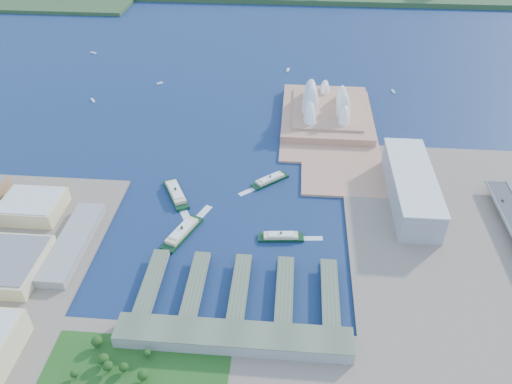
# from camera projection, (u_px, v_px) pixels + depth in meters

# --- Properties ---
(ground) EXTENTS (3000.00, 3000.00, 0.00)m
(ground) POSITION_uv_depth(u_px,v_px,m) (235.00, 238.00, 533.09)
(ground) COLOR #0D1A3F
(ground) RESTS_ON ground
(east_land) EXTENTS (240.00, 500.00, 3.00)m
(east_land) POSITION_uv_depth(u_px,v_px,m) (478.00, 285.00, 476.28)
(east_land) COLOR #796B5D
(east_land) RESTS_ON ground
(peninsula) EXTENTS (135.00, 220.00, 3.00)m
(peninsula) POSITION_uv_depth(u_px,v_px,m) (328.00, 123.00, 733.14)
(peninsula) COLOR tan
(peninsula) RESTS_ON ground
(opera_house) EXTENTS (134.00, 180.00, 58.00)m
(opera_house) POSITION_uv_depth(u_px,v_px,m) (327.00, 98.00, 731.13)
(opera_house) COLOR white
(opera_house) RESTS_ON peninsula
(toaster_building) EXTENTS (45.00, 155.00, 35.00)m
(toaster_building) POSITION_uv_depth(u_px,v_px,m) (411.00, 187.00, 571.97)
(toaster_building) COLOR gray
(toaster_building) RESTS_ON east_land
(ferry_wharves) EXTENTS (184.00, 90.00, 9.30)m
(ferry_wharves) POSITION_uv_depth(u_px,v_px,m) (240.00, 288.00, 469.37)
(ferry_wharves) COLOR #4C5A44
(ferry_wharves) RESTS_ON ground
(terminal_building) EXTENTS (200.00, 28.00, 12.00)m
(terminal_building) POSITION_uv_depth(u_px,v_px,m) (233.00, 338.00, 418.70)
(terminal_building) COLOR gray
(terminal_building) RESTS_ON south_land
(ferry_a) EXTENTS (42.20, 61.82, 11.63)m
(ferry_a) POSITION_uv_depth(u_px,v_px,m) (176.00, 192.00, 589.58)
(ferry_a) COLOR black
(ferry_a) RESTS_ON ground
(ferry_b) EXTENTS (45.98, 42.34, 9.44)m
(ferry_b) POSITION_uv_depth(u_px,v_px,m) (270.00, 179.00, 613.46)
(ferry_b) COLOR black
(ferry_b) RESTS_ON ground
(ferry_c) EXTENTS (37.26, 62.28, 11.52)m
(ferry_c) POSITION_uv_depth(u_px,v_px,m) (182.00, 231.00, 533.49)
(ferry_c) COLOR black
(ferry_c) RESTS_ON ground
(ferry_d) EXTENTS (49.43, 16.74, 9.17)m
(ferry_d) POSITION_uv_depth(u_px,v_px,m) (281.00, 235.00, 529.32)
(ferry_d) COLOR black
(ferry_d) RESTS_ON ground
(boat_a) EXTENTS (10.75, 13.38, 2.68)m
(boat_a) POSITION_uv_depth(u_px,v_px,m) (93.00, 100.00, 794.39)
(boat_a) COLOR white
(boat_a) RESTS_ON ground
(boat_b) EXTENTS (10.39, 8.75, 2.75)m
(boat_b) POSITION_uv_depth(u_px,v_px,m) (160.00, 83.00, 846.42)
(boat_b) COLOR white
(boat_b) RESTS_ON ground
(boat_c) EXTENTS (5.36, 12.13, 2.64)m
(boat_c) POSITION_uv_depth(u_px,v_px,m) (393.00, 91.00, 821.14)
(boat_c) COLOR white
(boat_c) RESTS_ON ground
(boat_d) EXTENTS (13.99, 8.68, 2.36)m
(boat_d) POSITION_uv_depth(u_px,v_px,m) (93.00, 53.00, 958.88)
(boat_d) COLOR white
(boat_d) RESTS_ON ground
(boat_e) EXTENTS (5.95, 13.04, 3.08)m
(boat_e) POSITION_uv_depth(u_px,v_px,m) (288.00, 70.00, 892.04)
(boat_e) COLOR white
(boat_e) RESTS_ON ground
(car_c) EXTENTS (1.92, 4.72, 1.37)m
(car_c) POSITION_uv_depth(u_px,v_px,m) (503.00, 201.00, 560.06)
(car_c) COLOR slate
(car_c) RESTS_ON expressway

